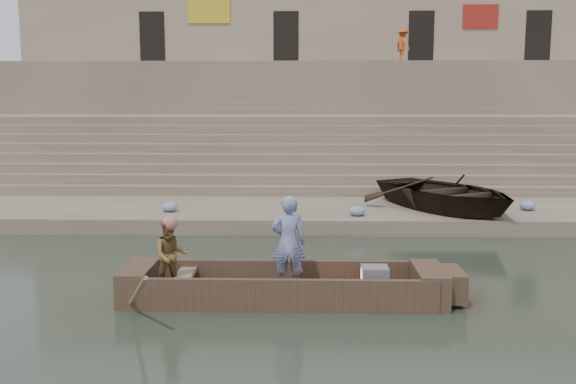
{
  "coord_description": "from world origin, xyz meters",
  "views": [
    {
      "loc": [
        -1.02,
        -10.0,
        3.56
      ],
      "look_at": [
        -1.39,
        4.31,
        1.4
      ],
      "focal_mm": 39.84,
      "sensor_mm": 36.0,
      "label": 1
    }
  ],
  "objects_px": {
    "television": "(374,278)",
    "pedestrian": "(403,45)",
    "standing_man": "(288,242)",
    "main_rowboat": "(283,294)",
    "rowing_man": "(171,255)",
    "beached_rowboat": "(446,193)"
  },
  "relations": [
    {
      "from": "pedestrian",
      "to": "standing_man",
      "type": "bearing_deg",
      "value": 144.93
    },
    {
      "from": "pedestrian",
      "to": "rowing_man",
      "type": "bearing_deg",
      "value": 139.94
    },
    {
      "from": "main_rowboat",
      "to": "beached_rowboat",
      "type": "xyz_separation_m",
      "value": [
        4.32,
        6.88,
        0.78
      ]
    },
    {
      "from": "main_rowboat",
      "to": "rowing_man",
      "type": "relative_size",
      "value": 4.0
    },
    {
      "from": "rowing_man",
      "to": "beached_rowboat",
      "type": "height_order",
      "value": "rowing_man"
    },
    {
      "from": "television",
      "to": "pedestrian",
      "type": "height_order",
      "value": "pedestrian"
    },
    {
      "from": "standing_man",
      "to": "pedestrian",
      "type": "distance_m",
      "value": 21.96
    },
    {
      "from": "beached_rowboat",
      "to": "standing_man",
      "type": "bearing_deg",
      "value": -151.86
    },
    {
      "from": "standing_man",
      "to": "main_rowboat",
      "type": "bearing_deg",
      "value": -8.02
    },
    {
      "from": "television",
      "to": "beached_rowboat",
      "type": "distance_m",
      "value": 7.42
    },
    {
      "from": "standing_man",
      "to": "beached_rowboat",
      "type": "xyz_separation_m",
      "value": [
        4.23,
        6.89,
        -0.15
      ]
    },
    {
      "from": "main_rowboat",
      "to": "standing_man",
      "type": "xyz_separation_m",
      "value": [
        0.1,
        -0.01,
        0.93
      ]
    },
    {
      "from": "television",
      "to": "pedestrian",
      "type": "distance_m",
      "value": 21.81
    },
    {
      "from": "rowing_man",
      "to": "main_rowboat",
      "type": "bearing_deg",
      "value": -14.56
    },
    {
      "from": "television",
      "to": "rowing_man",
      "type": "bearing_deg",
      "value": -176.95
    },
    {
      "from": "standing_man",
      "to": "beached_rowboat",
      "type": "height_order",
      "value": "standing_man"
    },
    {
      "from": "beached_rowboat",
      "to": "pedestrian",
      "type": "xyz_separation_m",
      "value": [
        0.78,
        13.91,
        5.11
      ]
    },
    {
      "from": "main_rowboat",
      "to": "television",
      "type": "height_order",
      "value": "television"
    },
    {
      "from": "main_rowboat",
      "to": "television",
      "type": "relative_size",
      "value": 10.87
    },
    {
      "from": "standing_man",
      "to": "pedestrian",
      "type": "bearing_deg",
      "value": -105.49
    },
    {
      "from": "main_rowboat",
      "to": "television",
      "type": "bearing_deg",
      "value": 0.0
    },
    {
      "from": "television",
      "to": "pedestrian",
      "type": "relative_size",
      "value": 0.29
    }
  ]
}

